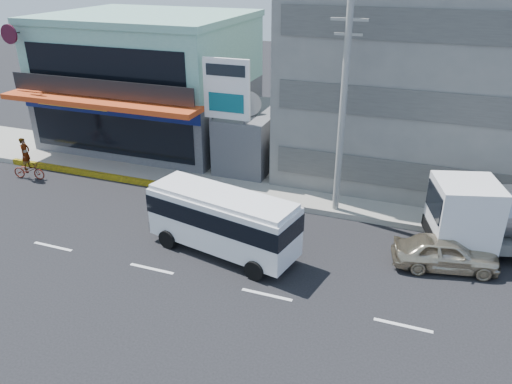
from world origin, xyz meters
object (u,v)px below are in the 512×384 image
billboard (227,96)px  motorcycle_rider (28,165)px  sedan (446,253)px  utility_pole_near (342,113)px  satellite_dish (248,113)px  concrete_building (446,50)px  minibus (223,218)px  shop_building (152,83)px

billboard → motorcycle_rider: 12.20m
sedan → motorcycle_rider: motorcycle_rider is taller
utility_pole_near → satellite_dish: bearing=149.0°
utility_pole_near → motorcycle_rider: bearing=-174.2°
utility_pole_near → motorcycle_rider: utility_pole_near is taller
satellite_dish → utility_pole_near: size_ratio=0.15×
billboard → concrete_building: bearing=28.9°
minibus → sedan: size_ratio=1.64×
satellite_dish → motorcycle_rider: satellite_dish is taller
shop_building → minibus: (10.22, -11.69, -2.35)m
utility_pole_near → sedan: bearing=-31.2°
shop_building → concrete_building: (18.00, 1.05, 3.00)m
shop_building → utility_pole_near: 15.50m
shop_building → minibus: 15.71m
sedan → motorcycle_rider: 22.65m
shop_building → motorcycle_rider: shop_building is taller
concrete_building → minibus: 15.86m
sedan → motorcycle_rider: (-22.61, 1.36, 0.10)m
billboard → utility_pole_near: size_ratio=0.69×
shop_building → satellite_dish: (8.00, -2.95, -0.42)m
shop_building → motorcycle_rider: (-3.42, -8.33, -3.19)m
shop_building → satellite_dish: 8.54m
utility_pole_near → minibus: utility_pole_near is taller
satellite_dish → motorcycle_rider: size_ratio=0.61×
concrete_building → minibus: bearing=-121.4°
billboard → minibus: billboard is taller
satellite_dish → minibus: (2.22, -8.74, -1.93)m
concrete_building → minibus: concrete_building is taller
shop_building → sedan: bearing=-26.8°
motorcycle_rider → satellite_dish: bearing=25.2°
shop_building → billboard: 8.92m
concrete_building → minibus: (-7.78, -12.74, -5.35)m
shop_building → sedan: shop_building is taller
satellite_dish → billboard: 2.31m
billboard → minibus: size_ratio=1.00×
satellite_dish → billboard: bearing=-105.5°
satellite_dish → sedan: satellite_dish is taller
motorcycle_rider → shop_building: bearing=67.7°
minibus → utility_pole_near: bearing=53.7°
shop_building → concrete_building: bearing=3.4°
shop_building → satellite_dish: size_ratio=8.27×
shop_building → utility_pole_near: utility_pole_near is taller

